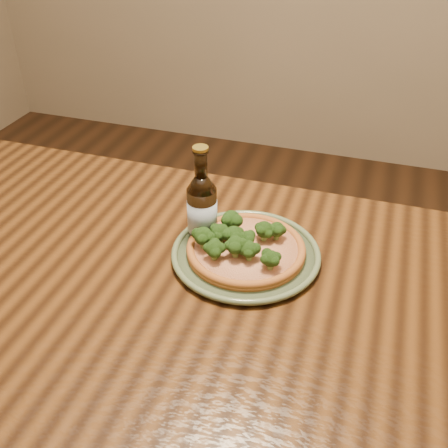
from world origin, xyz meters
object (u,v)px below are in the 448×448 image
(table, at_px, (163,311))
(plate, at_px, (246,254))
(pizza, at_px, (244,247))
(beer_bottle, at_px, (202,210))

(table, bearing_deg, plate, 39.47)
(plate, height_order, pizza, pizza)
(table, relative_size, beer_bottle, 6.66)
(pizza, bearing_deg, beer_bottle, 166.88)
(beer_bottle, bearing_deg, plate, -10.27)
(table, height_order, beer_bottle, beer_bottle)
(plate, height_order, beer_bottle, beer_bottle)
(plate, distance_m, beer_bottle, 0.14)
(pizza, distance_m, beer_bottle, 0.12)
(pizza, height_order, beer_bottle, beer_bottle)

